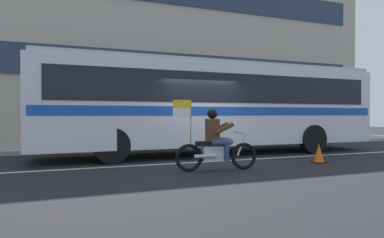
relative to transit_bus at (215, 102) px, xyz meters
name	(u,v)px	position (x,y,z in m)	size (l,w,h in m)	color
ground_plane	(201,159)	(-1.06, -1.19, -1.88)	(60.00, 60.00, 0.00)	black
sidewalk_curb	(158,144)	(-1.06, 3.91, -1.81)	(28.00, 3.80, 0.15)	#A39E93
lane_center_stripe	(209,162)	(-1.06, -1.79, -1.88)	(26.60, 0.14, 0.01)	silver
office_building_facade	(146,33)	(-1.06, 6.19, 3.76)	(28.00, 0.89, 11.27)	#B2A893
transit_bus	(215,102)	(0.00, 0.00, 0.00)	(12.37, 2.75, 3.22)	silver
motorcycle_with_rider	(216,144)	(-1.54, -3.33, -1.22)	(2.18, 0.68, 1.78)	black
fire_hydrant	(69,138)	(-4.92, 2.84, -1.37)	(0.22, 0.30, 0.75)	gold
traffic_cone	(319,154)	(1.87, -3.17, -1.63)	(0.36, 0.36, 0.55)	#EA590F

